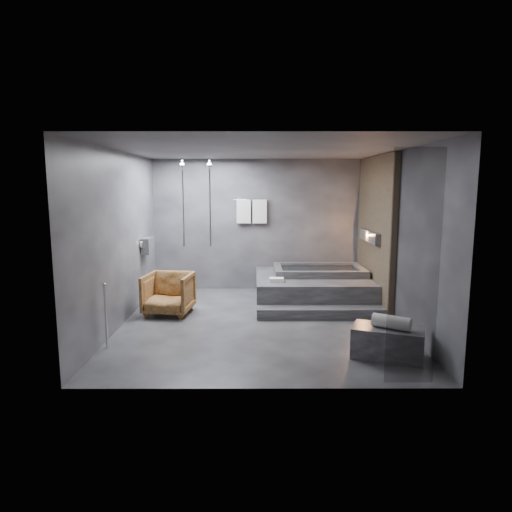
{
  "coord_description": "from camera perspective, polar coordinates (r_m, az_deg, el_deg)",
  "views": [
    {
      "loc": [
        -0.08,
        -7.31,
        2.25
      ],
      "look_at": [
        -0.06,
        0.3,
        1.07
      ],
      "focal_mm": 32.0,
      "sensor_mm": 36.0,
      "label": 1
    }
  ],
  "objects": [
    {
      "name": "driftwood_chair",
      "position": [
        8.19,
        -10.88,
        -4.63
      ],
      "size": [
        0.88,
        0.9,
        0.73
      ],
      "primitive_type": "imported",
      "rotation": [
        0.0,
        0.0,
        -0.13
      ],
      "color": "#4D2D13",
      "rests_on": "ground"
    },
    {
      "name": "deck_towel",
      "position": [
        8.39,
        2.59,
        -2.99
      ],
      "size": [
        0.27,
        0.2,
        0.07
      ],
      "primitive_type": "cube",
      "rotation": [
        0.0,
        0.0,
        -0.03
      ],
      "color": "white",
      "rests_on": "tub_deck"
    },
    {
      "name": "room",
      "position": [
        7.59,
        3.47,
        4.89
      ],
      "size": [
        5.0,
        5.04,
        2.82
      ],
      "color": "#2A2A2C",
      "rests_on": "ground"
    },
    {
      "name": "tub_deck",
      "position": [
        9.06,
        7.05,
        -3.99
      ],
      "size": [
        2.2,
        2.0,
        0.5
      ],
      "primitive_type": "cube",
      "color": "#2E2F31",
      "rests_on": "ground"
    },
    {
      "name": "tub_step",
      "position": [
        7.97,
        8.09,
        -7.0
      ],
      "size": [
        2.2,
        0.36,
        0.18
      ],
      "primitive_type": "cube",
      "color": "#2E2F31",
      "rests_on": "ground"
    },
    {
      "name": "rolled_towel",
      "position": [
        6.23,
        16.58,
        -7.92
      ],
      "size": [
        0.51,
        0.41,
        0.18
      ],
      "primitive_type": "cylinder",
      "rotation": [
        0.0,
        1.57,
        -0.58
      ],
      "color": "white",
      "rests_on": "concrete_bench"
    },
    {
      "name": "concrete_bench",
      "position": [
        6.35,
        16.15,
        -10.34
      ],
      "size": [
        1.03,
        0.79,
        0.41
      ],
      "primitive_type": "cube",
      "rotation": [
        0.0,
        0.0,
        -0.37
      ],
      "color": "#333335",
      "rests_on": "ground"
    }
  ]
}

